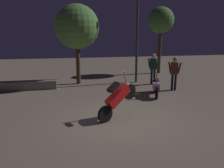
{
  "coord_description": "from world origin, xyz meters",
  "views": [
    {
      "loc": [
        -1.74,
        -7.12,
        2.91
      ],
      "look_at": [
        -0.1,
        1.16,
        1.0
      ],
      "focal_mm": 36.49,
      "sensor_mm": 36.0,
      "label": 1
    }
  ],
  "objects_px": {
    "motorcycle_red_foreground": "(118,98)",
    "person_bystander_far": "(153,66)",
    "streetlamp_near": "(137,25)",
    "motorcycle_pink_parked_left": "(156,86)",
    "person_rider_beside": "(174,71)"
  },
  "relations": [
    {
      "from": "motorcycle_red_foreground",
      "to": "person_bystander_far",
      "type": "distance_m",
      "value": 5.81
    },
    {
      "from": "motorcycle_pink_parked_left",
      "to": "streetlamp_near",
      "type": "height_order",
      "value": "streetlamp_near"
    },
    {
      "from": "motorcycle_pink_parked_left",
      "to": "person_bystander_far",
      "type": "bearing_deg",
      "value": -179.55
    },
    {
      "from": "motorcycle_pink_parked_left",
      "to": "person_bystander_far",
      "type": "relative_size",
      "value": 0.91
    },
    {
      "from": "person_bystander_far",
      "to": "streetlamp_near",
      "type": "xyz_separation_m",
      "value": [
        -0.78,
        0.72,
        2.27
      ]
    },
    {
      "from": "streetlamp_near",
      "to": "motorcycle_red_foreground",
      "type": "bearing_deg",
      "value": -113.11
    },
    {
      "from": "person_rider_beside",
      "to": "streetlamp_near",
      "type": "distance_m",
      "value": 3.49
    },
    {
      "from": "motorcycle_pink_parked_left",
      "to": "streetlamp_near",
      "type": "relative_size",
      "value": 0.3
    },
    {
      "from": "person_rider_beside",
      "to": "streetlamp_near",
      "type": "xyz_separation_m",
      "value": [
        -1.32,
        2.26,
        2.3
      ]
    },
    {
      "from": "motorcycle_red_foreground",
      "to": "person_bystander_far",
      "type": "xyz_separation_m",
      "value": [
        3.17,
        4.86,
        0.31
      ]
    },
    {
      "from": "motorcycle_pink_parked_left",
      "to": "streetlamp_near",
      "type": "xyz_separation_m",
      "value": [
        -0.03,
        3.06,
        2.89
      ]
    },
    {
      "from": "person_rider_beside",
      "to": "person_bystander_far",
      "type": "relative_size",
      "value": 0.97
    },
    {
      "from": "motorcycle_red_foreground",
      "to": "streetlamp_near",
      "type": "xyz_separation_m",
      "value": [
        2.38,
        5.58,
        2.58
      ]
    },
    {
      "from": "motorcycle_red_foreground",
      "to": "motorcycle_pink_parked_left",
      "type": "xyz_separation_m",
      "value": [
        2.41,
        2.52,
        -0.31
      ]
    },
    {
      "from": "person_bystander_far",
      "to": "streetlamp_near",
      "type": "relative_size",
      "value": 0.33
    }
  ]
}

